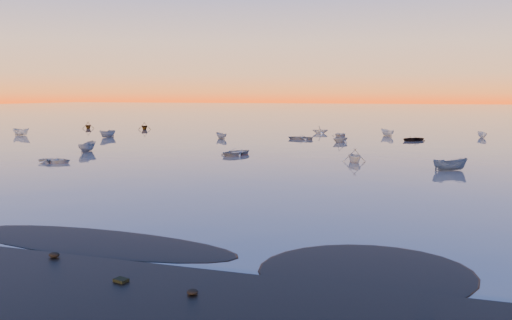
% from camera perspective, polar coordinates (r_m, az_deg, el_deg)
% --- Properties ---
extents(ground, '(600.00, 600.00, 0.00)m').
position_cam_1_polar(ground, '(124.89, 9.08, 3.77)').
color(ground, '#655C54').
rests_on(ground, ground).
extents(mud_lobes, '(140.00, 6.00, 0.07)m').
position_cam_1_polar(mud_lobes, '(29.43, -19.96, -8.78)').
color(mud_lobes, black).
rests_on(mud_lobes, ground).
extents(moored_fleet, '(124.00, 58.00, 1.20)m').
position_cam_1_polar(moored_fleet, '(78.77, 4.29, 1.67)').
color(moored_fleet, beige).
rests_on(moored_fleet, ground).
extents(boat_near_center, '(2.76, 4.05, 1.29)m').
position_cam_1_polar(boat_near_center, '(56.77, 21.26, -1.12)').
color(boat_near_center, '#364A67').
rests_on(boat_near_center, ground).
extents(boat_near_right, '(3.89, 2.66, 1.25)m').
position_cam_1_polar(boat_near_right, '(60.75, 11.19, -0.20)').
color(boat_near_right, beige).
rests_on(boat_near_right, ground).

